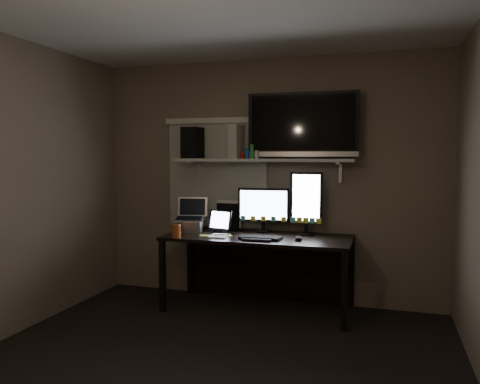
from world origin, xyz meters
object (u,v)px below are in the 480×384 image
at_px(tv, 303,126).
at_px(keyboard, 260,238).
at_px(desk, 261,251).
at_px(monitor_portrait, 306,203).
at_px(game_console, 237,142).
at_px(monitor_landscape, 264,210).
at_px(laptop, 189,216).
at_px(mouse, 299,238).
at_px(tablet, 220,221).
at_px(speaker, 193,143).
at_px(cup, 176,231).

bearing_deg(tv, keyboard, -131.77).
bearing_deg(desk, monitor_portrait, 10.54).
xyz_separation_m(monitor_portrait, game_console, (-0.72, 0.02, 0.61)).
relative_size(monitor_landscape, laptop, 1.53).
distance_m(mouse, tablet, 0.87).
height_order(tablet, speaker, speaker).
relative_size(tablet, laptop, 0.78).
height_order(tv, game_console, tv).
xyz_separation_m(keyboard, cup, (-0.78, -0.15, 0.05)).
distance_m(keyboard, laptop, 0.82).
distance_m(desk, tv, 1.31).
bearing_deg(desk, laptop, -171.38).
relative_size(laptop, cup, 2.78).
xyz_separation_m(monitor_landscape, speaker, (-0.77, -0.01, 0.68)).
bearing_deg(desk, tv, 15.19).
bearing_deg(tv, mouse, -85.82).
bearing_deg(monitor_portrait, keyboard, -135.27).
xyz_separation_m(mouse, game_console, (-0.71, 0.34, 0.90)).
relative_size(tablet, cup, 2.16).
relative_size(keyboard, tv, 0.38).
xyz_separation_m(cup, game_console, (0.44, 0.52, 0.86)).
bearing_deg(monitor_landscape, tv, -6.31).
bearing_deg(mouse, monitor_portrait, 74.73).
height_order(keyboard, tv, tv).
bearing_deg(monitor_portrait, tablet, -170.69).
distance_m(tablet, tv, 1.26).
xyz_separation_m(mouse, tv, (-0.03, 0.35, 1.05)).
xyz_separation_m(desk, tablet, (-0.41, -0.04, 0.29)).
bearing_deg(monitor_landscape, laptop, -167.39).
relative_size(desk, monitor_portrait, 2.85).
xyz_separation_m(desk, cup, (-0.72, -0.43, 0.24)).
relative_size(keyboard, tablet, 1.56).
relative_size(cup, tv, 0.11).
relative_size(mouse, cup, 0.88).
bearing_deg(tv, tablet, -170.84).
height_order(desk, mouse, mouse).
height_order(keyboard, cup, cup).
bearing_deg(tablet, game_console, 64.23).
bearing_deg(monitor_landscape, speaker, 176.21).
relative_size(tablet, game_console, 0.77).
height_order(monitor_landscape, monitor_portrait, monitor_portrait).
distance_m(monitor_portrait, cup, 1.29).
xyz_separation_m(cup, tv, (1.11, 0.53, 1.01)).
bearing_deg(speaker, laptop, -76.34).
xyz_separation_m(laptop, tv, (1.12, 0.22, 0.90)).
relative_size(desk, game_console, 5.26).
bearing_deg(cup, speaker, 95.45).
distance_m(cup, speaker, 1.00).
bearing_deg(game_console, monitor_portrait, 0.85).
height_order(monitor_landscape, cup, monitor_landscape).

